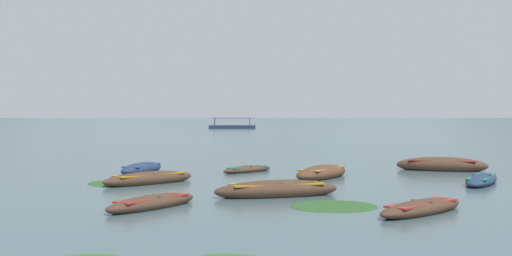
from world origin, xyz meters
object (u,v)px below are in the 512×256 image
object	(u,v)px
rowboat_1	(482,180)
ferry_0	(232,127)
rowboat_2	(322,173)
rowboat_4	(149,179)
rowboat_8	(277,190)
rowboat_3	(422,208)
rowboat_0	(152,203)
rowboat_6	(442,165)
rowboat_7	(247,169)
rowboat_5	(142,168)

from	to	relation	value
rowboat_1	ferry_0	world-z (taller)	ferry_0
rowboat_2	rowboat_4	xyz separation A→B (m)	(-7.34, -1.90, -0.02)
rowboat_8	rowboat_4	bearing A→B (deg)	139.77
rowboat_4	rowboat_3	bearing A→B (deg)	-42.51
rowboat_0	rowboat_4	distance (m)	6.40
rowboat_3	rowboat_4	bearing A→B (deg)	137.49
rowboat_6	rowboat_7	size ratio (longest dim) A/B	1.62
rowboat_0	rowboat_7	distance (m)	11.57
rowboat_0	rowboat_5	size ratio (longest dim) A/B	0.85
rowboat_3	rowboat_1	bearing A→B (deg)	55.00
rowboat_1	rowboat_8	distance (m)	9.19
rowboat_0	rowboat_5	world-z (taller)	rowboat_5
rowboat_3	rowboat_8	size ratio (longest dim) A/B	0.78
rowboat_7	ferry_0	size ratio (longest dim) A/B	0.28
rowboat_4	rowboat_8	world-z (taller)	rowboat_8
rowboat_1	rowboat_8	size ratio (longest dim) A/B	0.90
rowboat_8	rowboat_1	bearing A→B (deg)	20.68
rowboat_1	rowboat_4	size ratio (longest dim) A/B	1.05
rowboat_6	ferry_0	xyz separation A→B (m)	(-8.40, 100.26, 0.18)
rowboat_0	rowboat_3	bearing A→B (deg)	-10.61
rowboat_6	rowboat_7	bearing A→B (deg)	-178.75
rowboat_1	rowboat_7	size ratio (longest dim) A/B	1.42
rowboat_4	rowboat_7	size ratio (longest dim) A/B	1.35
ferry_0	rowboat_7	bearing A→B (deg)	-90.77
rowboat_3	rowboat_5	xyz separation A→B (m)	(-9.41, 12.61, 0.04)
rowboat_0	ferry_0	bearing A→B (deg)	87.60
rowboat_1	ferry_0	size ratio (longest dim) A/B	0.40
rowboat_1	rowboat_7	bearing A→B (deg)	148.99
rowboat_3	rowboat_2	bearing A→B (deg)	96.70
rowboat_6	rowboat_4	bearing A→B (deg)	-160.45
rowboat_4	rowboat_8	bearing A→B (deg)	-40.23
rowboat_7	rowboat_5	bearing A→B (deg)	178.84
rowboat_1	rowboat_5	distance (m)	15.37
rowboat_5	ferry_0	xyz separation A→B (m)	(6.46, 100.37, 0.26)
rowboat_7	ferry_0	bearing A→B (deg)	89.23
rowboat_2	rowboat_3	distance (m)	9.74
rowboat_0	rowboat_5	bearing A→B (deg)	99.02
rowboat_2	rowboat_5	size ratio (longest dim) A/B	1.08
rowboat_5	ferry_0	distance (m)	100.58
rowboat_0	rowboat_6	size ratio (longest dim) A/B	0.71
rowboat_6	rowboat_3	bearing A→B (deg)	-113.16
rowboat_0	rowboat_6	world-z (taller)	rowboat_6
rowboat_0	rowboat_8	bearing A→B (deg)	30.41
rowboat_2	rowboat_4	world-z (taller)	rowboat_2
rowboat_2	rowboat_8	xyz separation A→B (m)	(-2.57, -5.94, 0.00)
rowboat_1	rowboat_8	bearing A→B (deg)	-159.32
rowboat_2	rowboat_8	size ratio (longest dim) A/B	0.94
rowboat_0	rowboat_3	distance (m)	7.77
rowboat_4	rowboat_8	xyz separation A→B (m)	(4.77, -4.04, 0.02)
rowboat_7	rowboat_8	world-z (taller)	rowboat_8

